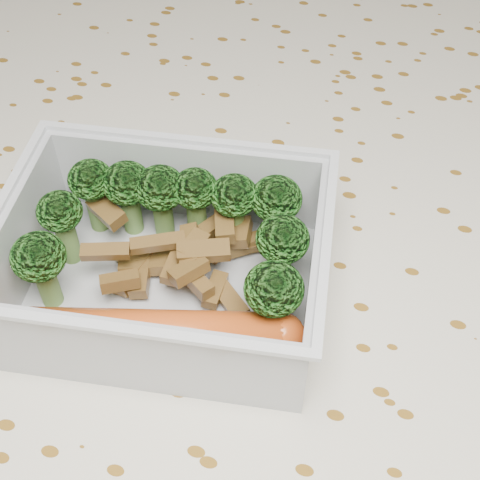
# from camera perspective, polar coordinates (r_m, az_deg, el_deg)

# --- Properties ---
(dining_table) EXTENTS (1.40, 0.90, 0.75)m
(dining_table) POSITION_cam_1_polar(r_m,az_deg,el_deg) (0.50, -0.15, -9.01)
(dining_table) COLOR brown
(dining_table) RESTS_ON ground
(tablecloth) EXTENTS (1.46, 0.96, 0.19)m
(tablecloth) POSITION_cam_1_polar(r_m,az_deg,el_deg) (0.46, -0.16, -5.64)
(tablecloth) COLOR beige
(tablecloth) RESTS_ON dining_table
(lunch_container) EXTENTS (0.21, 0.17, 0.07)m
(lunch_container) POSITION_cam_1_polar(r_m,az_deg,el_deg) (0.40, -6.36, -2.59)
(lunch_container) COLOR silver
(lunch_container) RESTS_ON tablecloth
(broccoli_florets) EXTENTS (0.17, 0.11, 0.06)m
(broccoli_florets) POSITION_cam_1_polar(r_m,az_deg,el_deg) (0.40, -5.19, 1.77)
(broccoli_florets) COLOR #608C3F
(broccoli_florets) RESTS_ON lunch_container
(meat_pile) EXTENTS (0.12, 0.08, 0.03)m
(meat_pile) POSITION_cam_1_polar(r_m,az_deg,el_deg) (0.41, -4.92, -1.23)
(meat_pile) COLOR brown
(meat_pile) RESTS_ON lunch_container
(sausage) EXTENTS (0.16, 0.06, 0.03)m
(sausage) POSITION_cam_1_polar(r_m,az_deg,el_deg) (0.38, -7.09, -7.79)
(sausage) COLOR #D35219
(sausage) RESTS_ON lunch_container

